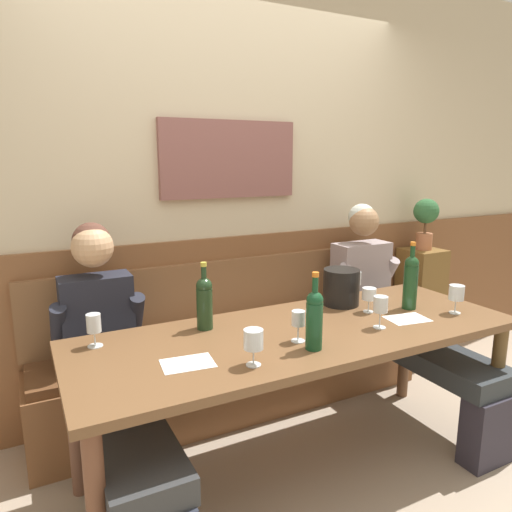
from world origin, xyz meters
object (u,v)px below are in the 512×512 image
at_px(potted_plant, 426,218).
at_px(wine_glass_center_front, 253,341).
at_px(person_center_right_seat, 397,313).
at_px(wine_bottle_clear_water, 204,301).
at_px(wall_bench, 242,366).
at_px(wine_glass_left_end, 369,295).
at_px(wine_glass_near_bucket, 94,325).
at_px(wine_glass_mid_left, 381,305).
at_px(dining_table, 302,346).
at_px(person_left_seat, 112,367).
at_px(ice_bucket, 341,287).
at_px(wine_bottle_green_tall, 411,280).
at_px(wine_glass_right_end, 355,279).
at_px(wine_glass_by_bottle, 298,320).
at_px(wine_glass_mid_right, 456,294).

bearing_deg(potted_plant, wine_glass_center_front, -153.56).
relative_size(person_center_right_seat, wine_bottle_clear_water, 3.83).
bearing_deg(wall_bench, wine_glass_left_end, -53.25).
bearing_deg(wine_glass_near_bucket, wine_glass_mid_left, -17.17).
distance_m(dining_table, person_left_seat, 0.91).
bearing_deg(potted_plant, wall_bench, -178.72).
bearing_deg(person_left_seat, ice_bucket, -3.24).
bearing_deg(person_left_seat, wine_glass_near_bucket, -137.75).
height_order(wine_bottle_green_tall, wine_glass_right_end, wine_bottle_green_tall).
relative_size(person_left_seat, wine_bottle_green_tall, 3.35).
distance_m(dining_table, ice_bucket, 0.51).
distance_m(wine_bottle_green_tall, wine_glass_right_end, 0.33).
distance_m(wine_glass_by_bottle, wine_glass_near_bucket, 0.90).
bearing_deg(wine_glass_mid_right, wine_glass_mid_left, 178.47).
height_order(wine_bottle_green_tall, wine_glass_mid_right, wine_bottle_green_tall).
height_order(person_center_right_seat, ice_bucket, person_center_right_seat).
height_order(person_left_seat, wine_glass_near_bucket, person_left_seat).
height_order(wall_bench, wine_glass_left_end, wall_bench).
bearing_deg(person_center_right_seat, wine_glass_center_front, -157.00).
relative_size(dining_table, wine_glass_by_bottle, 15.27).
bearing_deg(wall_bench, wine_glass_near_bucket, -154.59).
height_order(wall_bench, wine_glass_right_end, wall_bench).
bearing_deg(ice_bucket, wine_bottle_clear_water, -179.42).
distance_m(ice_bucket, wine_glass_mid_right, 0.61).
xyz_separation_m(ice_bucket, wine_glass_mid_left, (-0.06, -0.39, 0.01)).
xyz_separation_m(wine_glass_mid_right, wine_glass_right_end, (-0.30, 0.47, 0.00)).
bearing_deg(wine_glass_near_bucket, wine_bottle_green_tall, -8.21).
bearing_deg(potted_plant, wine_glass_left_end, -148.89).
relative_size(wine_bottle_green_tall, potted_plant, 0.97).
xyz_separation_m(dining_table, ice_bucket, (0.41, 0.24, 0.19)).
height_order(wine_glass_center_front, wine_glass_near_bucket, wine_glass_center_front).
bearing_deg(wine_glass_center_front, wine_bottle_clear_water, 92.89).
bearing_deg(wine_glass_near_bucket, dining_table, -14.88).
distance_m(wall_bench, dining_table, 0.79).
bearing_deg(potted_plant, wine_glass_near_bucket, -169.17).
xyz_separation_m(person_center_right_seat, wine_glass_near_bucket, (-1.83, -0.06, 0.25)).
bearing_deg(person_center_right_seat, potted_plant, 32.82).
distance_m(person_center_right_seat, wine_bottle_green_tall, 0.47).
distance_m(dining_table, wine_glass_center_front, 0.49).
distance_m(wine_glass_left_end, potted_plant, 1.30).
bearing_deg(wall_bench, wine_glass_by_bottle, -96.80).
bearing_deg(ice_bucket, person_left_seat, 176.76).
height_order(ice_bucket, wine_bottle_green_tall, wine_bottle_green_tall).
distance_m(wine_bottle_green_tall, wine_glass_mid_left, 0.39).
xyz_separation_m(wine_glass_mid_right, wine_glass_near_bucket, (-1.79, 0.41, -0.01)).
height_order(wine_glass_by_bottle, potted_plant, potted_plant).
relative_size(person_center_right_seat, wine_glass_mid_left, 7.95).
distance_m(wall_bench, ice_bucket, 0.84).
bearing_deg(ice_bucket, wine_glass_mid_left, -98.77).
bearing_deg(wine_glass_right_end, wine_glass_mid_right, -57.83).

